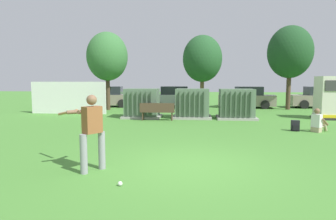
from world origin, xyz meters
TOP-DOWN VIEW (x-y plane):
  - ground_plane at (0.00, 0.00)m, footprint 96.00×96.00m
  - fence_panel at (-7.84, 10.50)m, footprint 4.80×0.12m
  - transformer_west at (-2.87, 9.00)m, footprint 2.10×1.70m
  - transformer_mid_west at (-0.08, 9.11)m, footprint 2.10×1.70m
  - transformer_mid_east at (2.31, 9.06)m, footprint 2.10×1.70m
  - generator_enclosure at (7.38, 9.49)m, footprint 1.60×1.40m
  - park_bench at (-1.87, 7.92)m, footprint 1.81×0.45m
  - batter at (-2.20, -0.59)m, footprint 1.44×1.16m
  - sports_ball at (-1.30, -1.47)m, footprint 0.09×0.09m
  - seated_spectator at (5.04, 5.24)m, footprint 0.76×0.71m
  - backpack at (4.20, 5.34)m, footprint 0.35×0.30m
  - tree_left at (-6.11, 13.12)m, footprint 2.85×2.85m
  - tree_center_left at (0.53, 13.71)m, footprint 2.74×2.74m
  - tree_center_right at (6.72, 14.70)m, footprint 3.11×3.11m
  - parked_car_leftmost at (-6.95, 15.56)m, footprint 4.38×2.32m
  - parked_car_left_of_center at (-1.77, 16.33)m, footprint 4.31×2.15m
  - parked_car_right_of_center at (4.03, 15.87)m, footprint 4.40×2.37m
  - parked_car_rightmost at (9.47, 16.22)m, footprint 4.25×2.01m

SIDE VIEW (x-z plane):
  - ground_plane at x=0.00m, z-range 0.00..0.00m
  - sports_ball at x=-1.30m, z-range 0.00..0.09m
  - backpack at x=4.20m, z-range -0.01..0.43m
  - seated_spectator at x=5.04m, z-range -0.11..0.86m
  - park_bench at x=-1.87m, z-range 0.08..0.99m
  - parked_car_leftmost at x=-6.95m, z-range -0.06..1.56m
  - parked_car_left_of_center at x=-1.77m, z-range -0.06..1.56m
  - parked_car_right_of_center at x=4.03m, z-range -0.06..1.56m
  - parked_car_rightmost at x=9.47m, z-range -0.06..1.56m
  - transformer_west at x=-2.87m, z-range -0.02..1.60m
  - transformer_mid_west at x=-0.08m, z-range -0.02..1.60m
  - transformer_mid_east at x=2.31m, z-range -0.02..1.60m
  - batter at x=-2.20m, z-range 0.11..1.85m
  - fence_panel at x=-7.84m, z-range 0.00..2.00m
  - generator_enclosure at x=7.38m, z-range -0.01..2.29m
  - tree_center_left at x=0.53m, z-range 0.97..6.20m
  - tree_left at x=-6.11m, z-range 1.02..6.47m
  - tree_center_right at x=6.72m, z-range 1.11..7.05m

